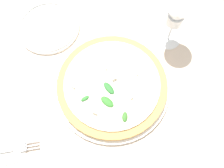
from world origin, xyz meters
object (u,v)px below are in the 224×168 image
at_px(pizza_arugula_main, 112,86).
at_px(side_plate_white, 48,27).
at_px(fork, 4,150).
at_px(wine_glass, 177,15).

xyz_separation_m(pizza_arugula_main, side_plate_white, (-0.13, 0.27, -0.01)).
bearing_deg(fork, pizza_arugula_main, 22.18).
bearing_deg(wine_glass, pizza_arugula_main, -155.12).
relative_size(fork, side_plate_white, 0.94).
xyz_separation_m(wine_glass, side_plate_white, (-0.36, 0.16, -0.12)).
height_order(pizza_arugula_main, fork, pizza_arugula_main).
relative_size(wine_glass, fork, 0.95).
distance_m(wine_glass, fork, 0.61).
distance_m(pizza_arugula_main, wine_glass, 0.27).
relative_size(pizza_arugula_main, wine_glass, 1.91).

